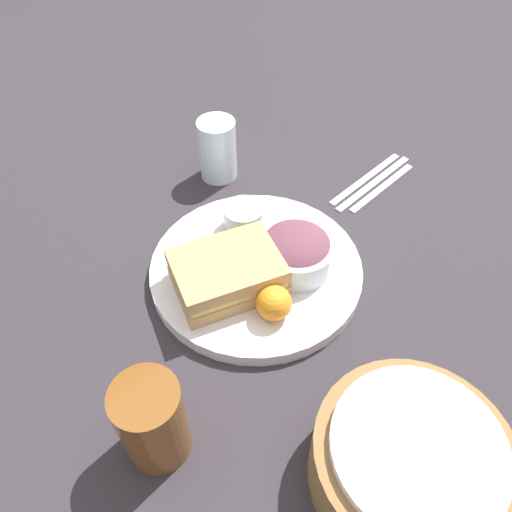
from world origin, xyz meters
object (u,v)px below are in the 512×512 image
dressing_cup (244,218)px  knife (374,183)px  sandwich (227,273)px  bread_basket (409,462)px  fork (366,178)px  water_glass (218,150)px  salad_bowl (296,250)px  plate (256,270)px  drink_glass (152,421)px  spoon (382,187)px

dressing_cup → knife: 0.27m
sandwich → bread_basket: size_ratio=0.80×
dressing_cup → bread_basket: (0.08, 0.41, 0.00)m
bread_basket → fork: bearing=-131.5°
water_glass → dressing_cup: bearing=69.6°
sandwich → salad_bowl: bearing=165.9°
plate → salad_bowl: size_ratio=2.76×
drink_glass → bread_basket: size_ratio=0.58×
plate → sandwich: 0.07m
drink_glass → bread_basket: 0.28m
drink_glass → knife: drink_glass is taller
plate → salad_bowl: salad_bowl is taller
spoon → water_glass: size_ratio=1.59×
salad_bowl → spoon: (-0.25, -0.05, -0.05)m
drink_glass → water_glass: bearing=-132.4°
dressing_cup → knife: size_ratio=0.31×
dressing_cup → knife: dressing_cup is taller
salad_bowl → knife: (-0.25, -0.07, -0.05)m
salad_bowl → water_glass: 0.27m
dressing_cup → fork: bearing=176.4°
sandwich → drink_glass: drink_glass is taller
salad_bowl → knife: salad_bowl is taller
knife → spoon: bearing=-90.0°
dressing_cup → spoon: 0.28m
sandwich → drink_glass: (0.19, 0.13, 0.01)m
salad_bowl → water_glass: water_glass is taller
plate → fork: (-0.30, -0.06, -0.01)m
salad_bowl → water_glass: (-0.04, -0.26, 0.01)m
dressing_cup → water_glass: size_ratio=0.57×
plate → water_glass: 0.25m
bread_basket → sandwich: bearing=-89.1°
plate → knife: bearing=-172.3°
salad_bowl → bread_basket: size_ratio=0.55×
sandwich → spoon: 0.36m
dressing_cup → drink_glass: 0.35m
drink_glass → salad_bowl: bearing=-160.3°
fork → water_glass: 0.27m
salad_bowl → drink_glass: (0.29, 0.11, 0.01)m
spoon → bread_basket: bearing=-142.3°
sandwich → dressing_cup: sandwich is taller
water_glass → drink_glass: bearing=47.6°
plate → knife: (-0.30, -0.04, -0.01)m
dressing_cup → water_glass: 0.17m
plate → salad_bowl: bearing=146.3°
plate → drink_glass: 0.29m
drink_glass → spoon: bearing=-163.7°
knife → bread_basket: bearing=-140.7°
drink_glass → spoon: 0.57m
bread_basket → fork: size_ratio=1.07×
plate → sandwich: sandwich is taller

